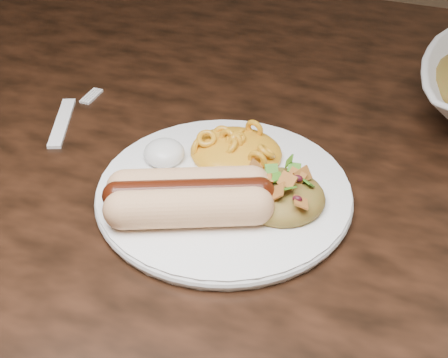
% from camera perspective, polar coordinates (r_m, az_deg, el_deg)
% --- Properties ---
extents(table, '(1.60, 0.90, 0.75)m').
position_cam_1_polar(table, '(0.75, 2.97, -2.09)').
color(table, '#341A0F').
rests_on(table, floor).
extents(plate, '(0.32, 0.32, 0.01)m').
position_cam_1_polar(plate, '(0.60, -0.00, -1.24)').
color(plate, white).
rests_on(plate, table).
extents(hotdog, '(0.13, 0.11, 0.03)m').
position_cam_1_polar(hotdog, '(0.56, -3.24, -1.57)').
color(hotdog, '#F6BD98').
rests_on(hotdog, plate).
extents(mac_and_cheese, '(0.10, 0.09, 0.04)m').
position_cam_1_polar(mac_and_cheese, '(0.63, 1.12, 3.53)').
color(mac_and_cheese, gold).
rests_on(mac_and_cheese, plate).
extents(sour_cream, '(0.04, 0.04, 0.03)m').
position_cam_1_polar(sour_cream, '(0.63, -5.52, 2.73)').
color(sour_cream, white).
rests_on(sour_cream, plate).
extents(taco_salad, '(0.08, 0.08, 0.04)m').
position_cam_1_polar(taco_salad, '(0.57, 5.21, -0.95)').
color(taco_salad, '#AC351C').
rests_on(taco_salad, plate).
extents(fork, '(0.07, 0.13, 0.00)m').
position_cam_1_polar(fork, '(0.74, -14.59, 5.02)').
color(fork, white).
rests_on(fork, table).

